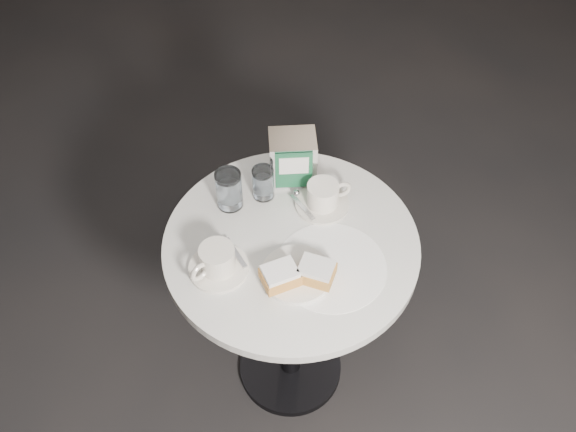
# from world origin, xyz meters

# --- Properties ---
(ground) EXTENTS (7.00, 7.00, 0.00)m
(ground) POSITION_xyz_m (0.00, 0.00, 0.00)
(ground) COLOR black
(ground) RESTS_ON ground
(cafe_table) EXTENTS (0.70, 0.70, 0.74)m
(cafe_table) POSITION_xyz_m (0.00, 0.00, 0.55)
(cafe_table) COLOR black
(cafe_table) RESTS_ON ground
(sugar_spill) EXTENTS (0.35, 0.35, 0.00)m
(sugar_spill) POSITION_xyz_m (0.06, -0.12, 0.75)
(sugar_spill) COLOR white
(sugar_spill) RESTS_ON cafe_table
(beignet_plate) EXTENTS (0.24, 0.24, 0.06)m
(beignet_plate) POSITION_xyz_m (-0.04, -0.12, 0.77)
(beignet_plate) COLOR silver
(beignet_plate) RESTS_ON cafe_table
(coffee_cup_left) EXTENTS (0.20, 0.20, 0.08)m
(coffee_cup_left) POSITION_xyz_m (-0.21, -0.00, 0.78)
(coffee_cup_left) COLOR silver
(coffee_cup_left) RESTS_ON cafe_table
(coffee_cup_right) EXTENTS (0.17, 0.17, 0.08)m
(coffee_cup_right) POSITION_xyz_m (0.14, 0.08, 0.78)
(coffee_cup_right) COLOR beige
(coffee_cup_right) RESTS_ON cafe_table
(water_glass_left) EXTENTS (0.09, 0.09, 0.12)m
(water_glass_left) POSITION_xyz_m (-0.10, 0.20, 0.80)
(water_glass_left) COLOR white
(water_glass_left) RESTS_ON cafe_table
(water_glass_right) EXTENTS (0.07, 0.07, 0.10)m
(water_glass_right) POSITION_xyz_m (0.00, 0.19, 0.79)
(water_glass_right) COLOR white
(water_glass_right) RESTS_ON cafe_table
(napkin_dispenser) EXTENTS (0.16, 0.15, 0.15)m
(napkin_dispenser) POSITION_xyz_m (0.11, 0.22, 0.82)
(napkin_dispenser) COLOR white
(napkin_dispenser) RESTS_ON cafe_table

